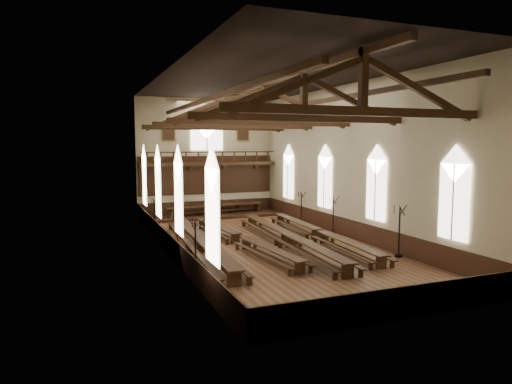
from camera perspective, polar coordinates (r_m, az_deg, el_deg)
ground at (r=28.18m, az=1.07°, el=-6.53°), size 26.00×26.00×0.00m
room_walls at (r=27.51m, az=1.09°, el=6.72°), size 26.00×26.00×26.00m
wainscot_band at (r=28.05m, az=1.07°, el=-5.33°), size 12.00×26.00×1.20m
side_windows at (r=27.61m, az=1.08°, el=1.07°), size 11.85×19.80×4.50m
end_window at (r=39.73m, az=-6.17°, el=7.57°), size 2.80×0.12×3.80m
minstrels_gallery at (r=39.55m, az=-6.02°, el=2.77°), size 11.80×1.24×3.70m
portraits at (r=39.73m, az=-6.17°, el=7.39°), size 7.75×0.09×1.45m
roof_trusses at (r=27.59m, az=1.10°, el=10.37°), size 11.70×25.70×2.80m
refectory_row_a at (r=26.58m, az=-6.98°, el=-6.04°), size 2.00×14.99×0.81m
refectory_row_b at (r=27.47m, az=-1.97°, el=-5.78°), size 1.97×13.97×0.69m
refectory_row_c at (r=27.60m, az=4.11°, el=-5.58°), size 2.02×14.89×0.79m
refectory_row_d at (r=29.18m, az=8.02°, el=-5.08°), size 1.90×14.33×0.73m
dais at (r=38.82m, az=-5.06°, el=-2.93°), size 11.40×3.15×0.21m
high_table at (r=38.71m, az=-5.07°, el=-1.79°), size 8.55×1.93×0.80m
high_chairs at (r=39.51m, az=-5.41°, el=-1.87°), size 4.95×0.45×0.93m
candelabrum_left_near at (r=21.71m, az=-7.54°, el=-8.16°), size 0.80×0.80×2.70m
candelabrum_left_mid at (r=25.57m, az=-9.76°, el=-6.29°), size 0.70×0.67×2.32m
candelabrum_left_far at (r=33.23m, az=-12.58°, el=-3.49°), size 0.68×0.71×2.36m
candelabrum_right_near at (r=26.04m, az=17.43°, el=-5.89°), size 0.82×0.87×2.87m
candelabrum_right_mid at (r=31.53m, az=9.61°, el=-3.80°), size 0.73×0.79×2.60m
candelabrum_right_far at (r=35.58m, az=5.68°, el=-2.69°), size 0.71×0.75×2.48m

